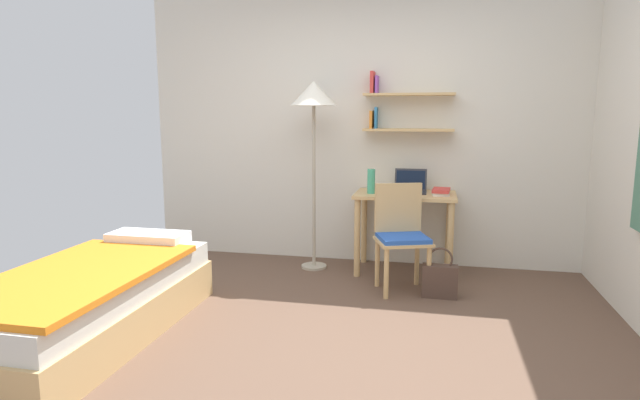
{
  "coord_description": "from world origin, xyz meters",
  "views": [
    {
      "loc": [
        0.63,
        -3.06,
        1.45
      ],
      "look_at": [
        -0.15,
        0.51,
        0.85
      ],
      "focal_mm": 29.31,
      "sensor_mm": 36.0,
      "label": 1
    }
  ],
  "objects_px": {
    "desk_chair": "(401,233)",
    "standing_lamp": "(314,103)",
    "desk": "(405,210)",
    "handbag": "(440,280)",
    "water_bottle": "(371,181)",
    "bed": "(91,302)",
    "book_stack": "(441,192)",
    "laptop": "(410,186)"
  },
  "relations": [
    {
      "from": "desk_chair",
      "to": "standing_lamp",
      "type": "xyz_separation_m",
      "value": [
        -0.84,
        0.45,
        1.07
      ]
    },
    {
      "from": "desk",
      "to": "handbag",
      "type": "xyz_separation_m",
      "value": [
        0.32,
        -0.64,
        -0.44
      ]
    },
    {
      "from": "standing_lamp",
      "to": "water_bottle",
      "type": "xyz_separation_m",
      "value": [
        0.54,
        -0.02,
        -0.7
      ]
    },
    {
      "from": "standing_lamp",
      "to": "water_bottle",
      "type": "bearing_deg",
      "value": -2.42
    },
    {
      "from": "bed",
      "to": "desk",
      "type": "bearing_deg",
      "value": 44.7
    },
    {
      "from": "bed",
      "to": "book_stack",
      "type": "bearing_deg",
      "value": 39.97
    },
    {
      "from": "desk_chair",
      "to": "water_bottle",
      "type": "bearing_deg",
      "value": 125.43
    },
    {
      "from": "bed",
      "to": "laptop",
      "type": "height_order",
      "value": "laptop"
    },
    {
      "from": "desk_chair",
      "to": "handbag",
      "type": "relative_size",
      "value": 2.15
    },
    {
      "from": "bed",
      "to": "desk_chair",
      "type": "height_order",
      "value": "desk_chair"
    },
    {
      "from": "water_bottle",
      "to": "book_stack",
      "type": "bearing_deg",
      "value": 4.58
    },
    {
      "from": "book_stack",
      "to": "handbag",
      "type": "distance_m",
      "value": 0.87
    },
    {
      "from": "standing_lamp",
      "to": "laptop",
      "type": "distance_m",
      "value": 1.17
    },
    {
      "from": "bed",
      "to": "laptop",
      "type": "bearing_deg",
      "value": 45.27
    },
    {
      "from": "bed",
      "to": "desk",
      "type": "relative_size",
      "value": 2.11
    },
    {
      "from": "water_bottle",
      "to": "book_stack",
      "type": "distance_m",
      "value": 0.63
    },
    {
      "from": "desk_chair",
      "to": "laptop",
      "type": "relative_size",
      "value": 2.96
    },
    {
      "from": "laptop",
      "to": "water_bottle",
      "type": "xyz_separation_m",
      "value": [
        -0.34,
        -0.16,
        0.06
      ]
    },
    {
      "from": "bed",
      "to": "book_stack",
      "type": "height_order",
      "value": "book_stack"
    },
    {
      "from": "desk_chair",
      "to": "laptop",
      "type": "distance_m",
      "value": 0.66
    },
    {
      "from": "standing_lamp",
      "to": "water_bottle",
      "type": "height_order",
      "value": "standing_lamp"
    },
    {
      "from": "bed",
      "to": "laptop",
      "type": "distance_m",
      "value": 2.84
    },
    {
      "from": "desk_chair",
      "to": "standing_lamp",
      "type": "distance_m",
      "value": 1.44
    },
    {
      "from": "desk_chair",
      "to": "desk",
      "type": "bearing_deg",
      "value": 89.94
    },
    {
      "from": "bed",
      "to": "desk",
      "type": "height_order",
      "value": "desk"
    },
    {
      "from": "standing_lamp",
      "to": "laptop",
      "type": "relative_size",
      "value": 5.85
    },
    {
      "from": "desk",
      "to": "water_bottle",
      "type": "distance_m",
      "value": 0.41
    },
    {
      "from": "laptop",
      "to": "desk",
      "type": "bearing_deg",
      "value": -116.73
    },
    {
      "from": "laptop",
      "to": "book_stack",
      "type": "bearing_deg",
      "value": -21.13
    },
    {
      "from": "standing_lamp",
      "to": "laptop",
      "type": "bearing_deg",
      "value": 8.54
    },
    {
      "from": "bed",
      "to": "laptop",
      "type": "relative_size",
      "value": 6.42
    },
    {
      "from": "standing_lamp",
      "to": "book_stack",
      "type": "xyz_separation_m",
      "value": [
        1.16,
        0.03,
        -0.79
      ]
    },
    {
      "from": "water_bottle",
      "to": "book_stack",
      "type": "height_order",
      "value": "water_bottle"
    },
    {
      "from": "bed",
      "to": "standing_lamp",
      "type": "relative_size",
      "value": 1.1
    },
    {
      "from": "desk_chair",
      "to": "book_stack",
      "type": "relative_size",
      "value": 3.57
    },
    {
      "from": "bed",
      "to": "desk_chair",
      "type": "distance_m",
      "value": 2.39
    },
    {
      "from": "standing_lamp",
      "to": "water_bottle",
      "type": "relative_size",
      "value": 7.82
    },
    {
      "from": "standing_lamp",
      "to": "book_stack",
      "type": "relative_size",
      "value": 7.08
    },
    {
      "from": "desk_chair",
      "to": "book_stack",
      "type": "xyz_separation_m",
      "value": [
        0.31,
        0.48,
        0.28
      ]
    },
    {
      "from": "water_bottle",
      "to": "book_stack",
      "type": "xyz_separation_m",
      "value": [
        0.62,
        0.05,
        -0.08
      ]
    },
    {
      "from": "laptop",
      "to": "handbag",
      "type": "xyz_separation_m",
      "value": [
        0.28,
        -0.72,
        -0.65
      ]
    },
    {
      "from": "bed",
      "to": "handbag",
      "type": "height_order",
      "value": "bed"
    }
  ]
}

